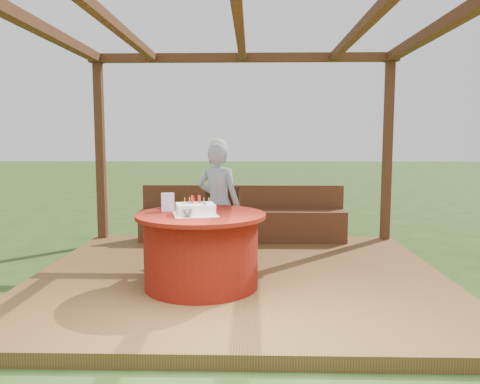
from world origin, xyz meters
name	(u,v)px	position (x,y,z in m)	size (l,w,h in m)	color
ground	(239,283)	(0.00, 0.00, 0.00)	(60.00, 60.00, 0.00)	#274416
deck	(239,278)	(0.00, 0.00, 0.06)	(4.50, 4.00, 0.12)	brown
pergola	(239,63)	(0.00, 0.00, 2.41)	(4.50, 4.00, 2.72)	brown
bench	(243,222)	(0.00, 1.72, 0.38)	(3.00, 0.42, 0.80)	brown
table	(201,250)	(-0.37, -0.48, 0.50)	(1.29, 1.29, 0.75)	maroon
chair	(219,219)	(-0.27, 0.56, 0.63)	(0.57, 0.57, 0.90)	#362011
elderly_woman	(219,202)	(-0.26, 0.39, 0.86)	(0.62, 0.52, 1.49)	#8BACCF
birthday_cake	(195,209)	(-0.42, -0.57, 0.92)	(0.50, 0.50, 0.18)	white
gift_bag	(168,202)	(-0.72, -0.35, 0.96)	(0.13, 0.08, 0.19)	#D88BBC
drinking_glass	(188,214)	(-0.47, -0.76, 0.91)	(0.09, 0.09, 0.08)	white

